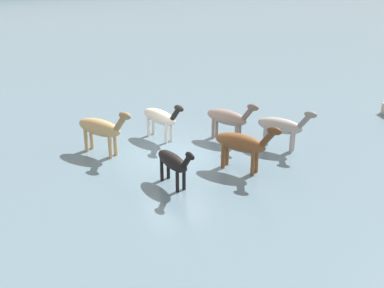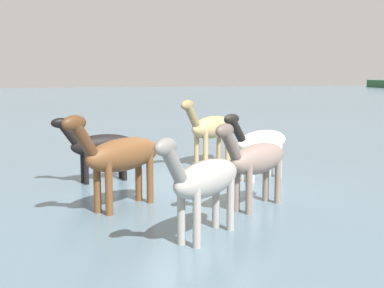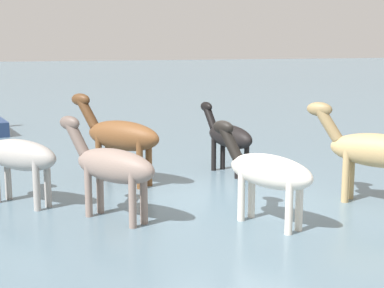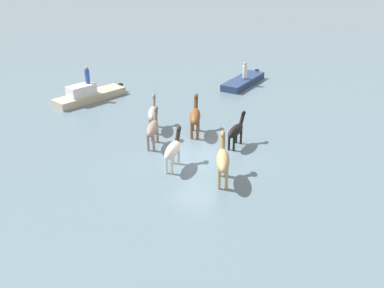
# 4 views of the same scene
# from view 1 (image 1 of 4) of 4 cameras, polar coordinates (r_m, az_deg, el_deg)

# --- Properties ---
(ground_plane) EXTENTS (149.28, 149.28, 0.00)m
(ground_plane) POSITION_cam_1_polar(r_m,az_deg,el_deg) (20.85, -1.88, -1.25)
(ground_plane) COLOR slate
(horse_rear_stallion) EXTENTS (1.42, 2.16, 1.78)m
(horse_rear_stallion) POSITION_cam_1_polar(r_m,az_deg,el_deg) (21.95, -3.37, 2.88)
(horse_rear_stallion) COLOR silver
(horse_rear_stallion) RESTS_ON ground_plane
(horse_pinto_flank) EXTENTS (2.00, 2.20, 2.00)m
(horse_pinto_flank) POSITION_cam_1_polar(r_m,az_deg,el_deg) (19.31, 5.45, 0.06)
(horse_pinto_flank) COLOR brown
(horse_pinto_flank) RESTS_ON ground_plane
(horse_mid_herd) EXTENTS (1.75, 2.08, 1.84)m
(horse_mid_herd) POSITION_cam_1_polar(r_m,az_deg,el_deg) (21.82, 3.95, 2.82)
(horse_mid_herd) COLOR gray
(horse_mid_herd) RESTS_ON ground_plane
(horse_gray_outer) EXTENTS (0.95, 2.15, 1.67)m
(horse_gray_outer) POSITION_cam_1_polar(r_m,az_deg,el_deg) (18.28, -1.98, -1.95)
(horse_gray_outer) COLOR black
(horse_gray_outer) RESTS_ON ground_plane
(horse_dun_straggler) EXTENTS (2.00, 2.17, 1.99)m
(horse_dun_straggler) POSITION_cam_1_polar(r_m,az_deg,el_deg) (20.85, -9.72, 1.69)
(horse_dun_straggler) COLOR tan
(horse_dun_straggler) RESTS_ON ground_plane
(horse_dark_mare) EXTENTS (1.92, 1.93, 1.83)m
(horse_dark_mare) POSITION_cam_1_polar(r_m,az_deg,el_deg) (21.25, 9.65, 1.90)
(horse_dark_mare) COLOR #9E9993
(horse_dark_mare) RESTS_ON ground_plane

